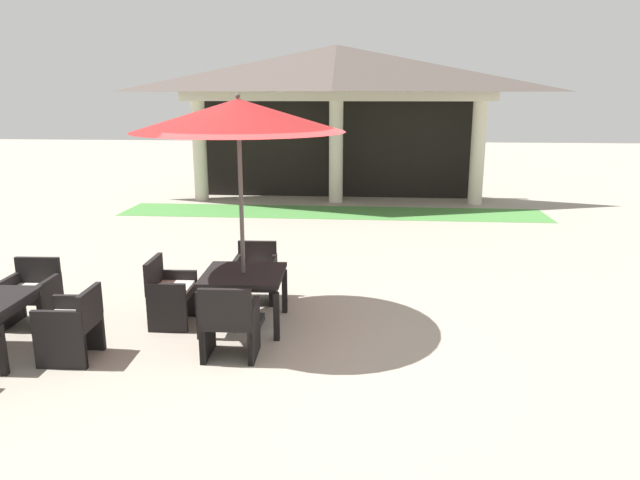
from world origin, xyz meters
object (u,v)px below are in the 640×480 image
(patio_chair_near_foreground_north, at_px, (31,295))
(patio_chair_mid_left_south, at_px, (229,323))
(patio_umbrella_mid_left, at_px, (238,117))
(patio_chair_mid_left_north, at_px, (256,273))
(patio_table_mid_left, at_px, (244,279))
(patio_chair_near_foreground_east, at_px, (72,325))
(patio_chair_mid_left_west, at_px, (170,293))

(patio_chair_near_foreground_north, distance_m, patio_chair_mid_left_south, 2.87)
(patio_umbrella_mid_left, bearing_deg, patio_chair_mid_left_north, 92.12)
(patio_chair_near_foreground_north, relative_size, patio_chair_mid_left_north, 1.01)
(patio_table_mid_left, xyz_separation_m, patio_umbrella_mid_left, (0.00, -0.00, 2.01))
(patio_chair_near_foreground_east, xyz_separation_m, patio_chair_mid_left_south, (1.73, 0.18, 0.01))
(patio_chair_near_foreground_north, xyz_separation_m, patio_chair_mid_left_west, (1.77, 0.15, 0.02))
(patio_chair_near_foreground_north, height_order, patio_chair_mid_left_north, patio_chair_near_foreground_north)
(patio_table_mid_left, height_order, patio_chair_mid_left_north, patio_chair_mid_left_north)
(patio_chair_near_foreground_east, height_order, patio_table_mid_left, patio_chair_near_foreground_east)
(patio_chair_near_foreground_north, xyz_separation_m, patio_chair_mid_left_south, (2.76, -0.77, 0.02))
(patio_chair_near_foreground_east, xyz_separation_m, patio_chair_mid_left_west, (0.74, 1.11, 0.01))
(patio_chair_near_foreground_east, height_order, patio_chair_mid_left_north, patio_chair_near_foreground_east)
(patio_chair_near_foreground_north, height_order, patio_umbrella_mid_left, patio_umbrella_mid_left)
(patio_chair_near_foreground_east, relative_size, patio_table_mid_left, 0.79)
(patio_table_mid_left, bearing_deg, patio_umbrella_mid_left, -90.00)
(patio_table_mid_left, relative_size, patio_chair_mid_left_south, 1.18)
(patio_table_mid_left, bearing_deg, patio_chair_near_foreground_east, -146.10)
(patio_chair_near_foreground_east, distance_m, patio_chair_mid_left_west, 1.33)
(patio_chair_mid_left_north, bearing_deg, patio_umbrella_mid_left, 90.00)
(patio_chair_mid_left_north, relative_size, patio_chair_mid_left_west, 0.94)
(patio_chair_mid_left_south, bearing_deg, patio_chair_near_foreground_north, 162.30)
(patio_table_mid_left, xyz_separation_m, patio_chair_mid_left_west, (-0.96, -0.04, -0.20))
(patio_chair_mid_left_south, xyz_separation_m, patio_chair_mid_left_west, (-0.99, 0.92, 0.00))
(patio_table_mid_left, bearing_deg, patio_chair_near_foreground_north, -176.05)
(patio_umbrella_mid_left, height_order, patio_chair_mid_left_north, patio_umbrella_mid_left)
(patio_chair_near_foreground_east, height_order, patio_chair_mid_left_south, patio_chair_mid_left_south)
(patio_table_mid_left, distance_m, patio_chair_mid_left_west, 0.98)
(patio_table_mid_left, relative_size, patio_chair_mid_left_west, 1.19)
(patio_table_mid_left, bearing_deg, patio_chair_mid_left_south, -87.88)
(patio_chair_near_foreground_east, distance_m, patio_table_mid_left, 2.06)
(patio_chair_near_foreground_east, bearing_deg, patio_chair_mid_left_south, -86.28)
(patio_table_mid_left, height_order, patio_umbrella_mid_left, patio_umbrella_mid_left)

